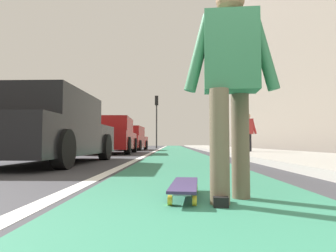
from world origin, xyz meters
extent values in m
plane|color=#38383D|center=(10.00, 0.00, 0.00)|extent=(80.00, 80.00, 0.00)
cube|color=#2D7256|center=(24.00, 0.00, 0.00)|extent=(56.00, 2.01, 0.00)
cube|color=silver|center=(20.00, 1.16, 0.00)|extent=(52.00, 0.16, 0.01)
cube|color=#9E9B93|center=(18.00, -3.16, 0.06)|extent=(52.00, 3.20, 0.13)
cube|color=slate|center=(22.00, -6.30, 6.92)|extent=(40.00, 1.20, 13.85)
cylinder|color=yellow|center=(1.85, 0.19, 0.04)|extent=(0.07, 0.04, 0.07)
cylinder|color=yellow|center=(1.84, 0.02, 0.04)|extent=(0.07, 0.04, 0.07)
cylinder|color=yellow|center=(1.26, 0.24, 0.04)|extent=(0.07, 0.04, 0.07)
cylinder|color=yellow|center=(1.24, 0.07, 0.04)|extent=(0.07, 0.04, 0.07)
cube|color=silver|center=(1.85, 0.10, 0.08)|extent=(0.07, 0.12, 0.02)
cube|color=silver|center=(1.25, 0.16, 0.08)|extent=(0.07, 0.12, 0.02)
cube|color=#33284C|center=(1.55, 0.13, 0.10)|extent=(0.85, 0.28, 0.02)
cylinder|color=brown|center=(1.29, -0.11, 0.41)|extent=(0.14, 0.14, 0.82)
cylinder|color=brown|center=(1.53, -0.31, 0.41)|extent=(0.14, 0.14, 0.82)
cube|color=black|center=(1.29, -0.11, 0.04)|extent=(0.27, 0.12, 0.07)
cube|color=#33724C|center=(1.40, -0.22, 1.12)|extent=(0.28, 0.42, 0.60)
cylinder|color=#33724C|center=(1.42, 0.02, 1.12)|extent=(0.11, 0.24, 0.60)
cylinder|color=#33724C|center=(1.37, -0.46, 1.12)|extent=(0.11, 0.24, 0.60)
sphere|color=#936B4C|center=(1.40, -0.22, 1.53)|extent=(0.22, 0.22, 0.22)
cube|color=black|center=(5.51, 2.83, 0.54)|extent=(4.60, 1.84, 0.70)
cube|color=black|center=(5.36, 2.83, 1.19)|extent=(2.54, 1.66, 0.60)
cube|color=#4C606B|center=(6.61, 2.80, 1.19)|extent=(0.07, 1.54, 0.51)
cylinder|color=black|center=(6.94, 3.63, 0.33)|extent=(0.67, 0.23, 0.66)
cylinder|color=black|center=(6.90, 1.97, 0.33)|extent=(0.67, 0.23, 0.66)
cylinder|color=black|center=(4.07, 2.02, 0.33)|extent=(0.67, 0.23, 0.66)
cube|color=maroon|center=(11.86, 2.80, 0.55)|extent=(4.53, 1.92, 0.70)
cube|color=maroon|center=(11.71, 2.79, 1.20)|extent=(2.52, 1.71, 0.60)
cube|color=#4C606B|center=(12.94, 2.84, 1.20)|extent=(0.10, 1.55, 0.51)
cylinder|color=black|center=(13.21, 3.68, 0.34)|extent=(0.68, 0.24, 0.68)
cylinder|color=black|center=(13.27, 2.02, 0.34)|extent=(0.68, 0.24, 0.68)
cylinder|color=black|center=(10.44, 3.58, 0.34)|extent=(0.68, 0.24, 0.68)
cylinder|color=black|center=(10.50, 1.91, 0.34)|extent=(0.68, 0.24, 0.68)
cube|color=maroon|center=(18.00, 2.95, 0.52)|extent=(4.46, 2.04, 0.70)
cube|color=maroon|center=(17.85, 2.95, 1.17)|extent=(2.49, 1.80, 0.60)
cube|color=#4C606B|center=(19.05, 2.89, 1.17)|extent=(0.12, 1.61, 0.51)
cylinder|color=black|center=(19.39, 3.75, 0.31)|extent=(0.63, 0.25, 0.62)
cylinder|color=black|center=(19.31, 2.01, 0.31)|extent=(0.63, 0.25, 0.62)
cylinder|color=black|center=(16.68, 3.88, 0.31)|extent=(0.63, 0.25, 0.62)
cylinder|color=black|center=(16.60, 2.14, 0.31)|extent=(0.63, 0.25, 0.62)
cylinder|color=#2D2D2D|center=(24.47, 1.56, 1.83)|extent=(0.12, 0.12, 3.65)
cube|color=black|center=(24.47, 1.56, 4.05)|extent=(0.24, 0.28, 0.80)
sphere|color=red|center=(24.60, 1.56, 4.31)|extent=(0.16, 0.16, 0.16)
sphere|color=#392907|center=(24.60, 1.56, 4.05)|extent=(0.16, 0.16, 0.16)
sphere|color=black|center=(24.60, 1.56, 3.79)|extent=(0.16, 0.16, 0.16)
cylinder|color=black|center=(10.37, -2.65, 0.38)|extent=(0.13, 0.13, 0.77)
cylinder|color=black|center=(10.13, -2.48, 0.38)|extent=(0.13, 0.13, 0.77)
cube|color=black|center=(10.37, -2.65, 0.03)|extent=(0.24, 0.09, 0.07)
cube|color=#B22D2D|center=(10.26, -2.56, 1.05)|extent=(0.23, 0.38, 0.56)
cylinder|color=#B22D2D|center=(10.26, -2.78, 1.05)|extent=(0.08, 0.22, 0.57)
cylinder|color=#B22D2D|center=(10.26, -2.33, 1.05)|extent=(0.08, 0.22, 0.57)
sphere|color=tan|center=(10.26, -2.56, 1.44)|extent=(0.21, 0.21, 0.21)
camera|label=1|loc=(-0.86, 0.22, 0.43)|focal=32.18mm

